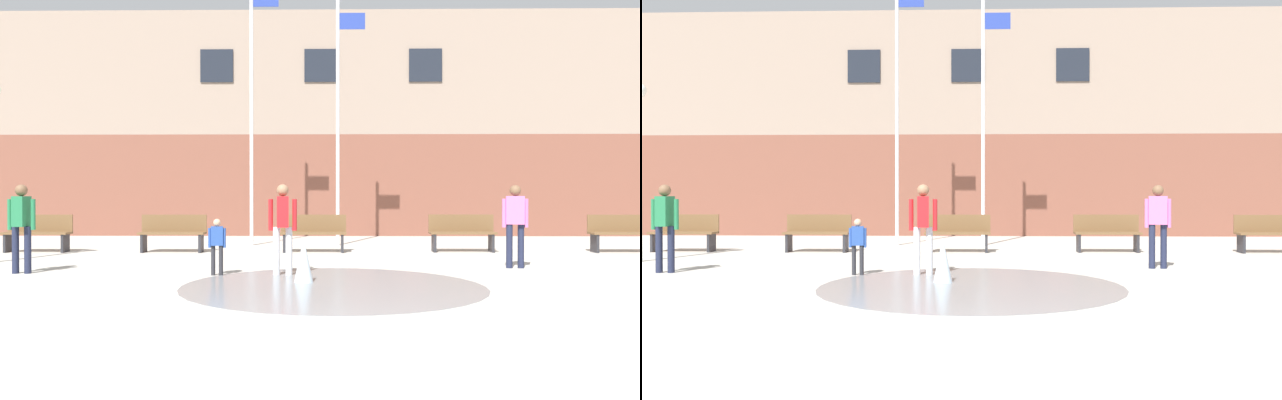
% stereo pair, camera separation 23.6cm
% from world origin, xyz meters
% --- Properties ---
extents(ground_plane, '(100.00, 100.00, 0.00)m').
position_xyz_m(ground_plane, '(0.00, 0.00, 0.00)').
color(ground_plane, '#B2ADA3').
extents(library_building, '(36.00, 6.05, 7.61)m').
position_xyz_m(library_building, '(0.00, 18.88, 3.80)').
color(library_building, brown).
rests_on(library_building, ground).
extents(splash_fountain, '(4.67, 4.67, 0.72)m').
position_xyz_m(splash_fountain, '(0.21, 4.62, 0.11)').
color(splash_fountain, gray).
rests_on(splash_fountain, ground).
extents(park_bench_left_of_flagpoles, '(1.60, 0.44, 0.91)m').
position_xyz_m(park_bench_left_of_flagpoles, '(-6.84, 10.05, 0.48)').
color(park_bench_left_of_flagpoles, '#28282D').
rests_on(park_bench_left_of_flagpoles, ground).
extents(park_bench_under_left_flagpole, '(1.60, 0.44, 0.91)m').
position_xyz_m(park_bench_under_left_flagpole, '(-3.53, 10.08, 0.48)').
color(park_bench_under_left_flagpole, '#28282D').
rests_on(park_bench_under_left_flagpole, ground).
extents(park_bench_under_right_flagpole, '(1.60, 0.44, 0.91)m').
position_xyz_m(park_bench_under_right_flagpole, '(-0.10, 10.13, 0.48)').
color(park_bench_under_right_flagpole, '#28282D').
rests_on(park_bench_under_right_flagpole, ground).
extents(park_bench_near_trashcan, '(1.60, 0.44, 0.91)m').
position_xyz_m(park_bench_near_trashcan, '(3.55, 10.28, 0.48)').
color(park_bench_near_trashcan, '#28282D').
rests_on(park_bench_near_trashcan, ground).
extents(park_bench_far_right, '(1.60, 0.44, 0.91)m').
position_xyz_m(park_bench_far_right, '(7.43, 10.20, 0.48)').
color(park_bench_far_right, '#28282D').
rests_on(park_bench_far_right, ground).
extents(child_running, '(0.31, 0.15, 0.99)m').
position_xyz_m(child_running, '(-1.67, 5.77, 0.58)').
color(child_running, '#28282D').
rests_on(child_running, ground).
extents(teen_by_trashcan, '(0.50, 0.36, 1.59)m').
position_xyz_m(teen_by_trashcan, '(-0.53, 5.83, 0.93)').
color(teen_by_trashcan, silver).
rests_on(teen_by_trashcan, ground).
extents(adult_in_red, '(0.50, 0.34, 1.59)m').
position_xyz_m(adult_in_red, '(-5.21, 5.97, 0.93)').
color(adult_in_red, '#1E233D').
rests_on(adult_in_red, ground).
extents(adult_watching, '(0.50, 0.27, 1.59)m').
position_xyz_m(adult_watching, '(3.85, 6.92, 0.93)').
color(adult_watching, '#1E233D').
rests_on(adult_watching, ground).
extents(flagpole_left, '(0.80, 0.10, 7.42)m').
position_xyz_m(flagpole_left, '(-1.83, 12.11, 3.95)').
color(flagpole_left, silver).
rests_on(flagpole_left, ground).
extents(flagpole_right, '(0.80, 0.10, 6.79)m').
position_xyz_m(flagpole_right, '(0.55, 12.11, 3.63)').
color(flagpole_right, silver).
rests_on(flagpole_right, ground).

